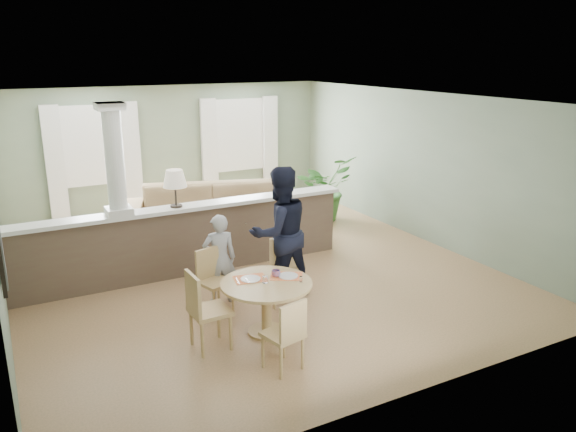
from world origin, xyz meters
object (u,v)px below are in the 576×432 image
chair_far_boy (213,277)px  chair_side (204,307)px  chair_far_man (284,268)px  sofa (213,213)px  houseplant (324,188)px  dining_table (267,292)px  chair_near (287,332)px  man_person (280,233)px  child_person (220,259)px

chair_far_boy → chair_side: bearing=-132.4°
chair_far_man → sofa: bearing=107.9°
houseplant → dining_table: size_ratio=1.19×
chair_near → man_person: (0.86, 1.82, 0.47)m
child_person → man_person: 0.91m
chair_far_man → chair_far_boy: bearing=-172.3°
dining_table → houseplant: bearing=50.6°
sofa → chair_far_boy: bearing=-92.9°
chair_far_man → man_person: (0.05, 0.22, 0.45)m
sofa → child_person: size_ratio=2.64×
chair_near → child_person: (0.02, 2.01, 0.17)m
dining_table → man_person: man_person is taller
child_person → man_person: size_ratio=0.68×
dining_table → chair_side: size_ratio=1.16×
houseplant → child_person: (-3.38, -2.77, -0.03)m
chair_far_man → chair_side: bearing=-132.7°
dining_table → chair_side: bearing=-178.7°
child_person → chair_near: bearing=101.5°
houseplant → dining_table: bearing=-129.4°
houseplant → chair_far_boy: houseplant is taller
houseplant → chair_far_man: size_ratio=1.49×
chair_far_boy → chair_far_man: (0.97, -0.22, 0.02)m
houseplant → chair_side: size_ratio=1.38×
sofa → chair_far_boy: 3.10m
sofa → chair_far_boy: sofa is taller
houseplant → chair_near: houseplant is taller
chair_near → man_person: 2.07m
houseplant → dining_table: 5.04m
dining_table → chair_far_boy: chair_far_boy is taller
dining_table → chair_side: 0.82m
chair_side → chair_near: bearing=-146.1°
houseplant → dining_table: houseplant is taller
chair_far_man → chair_side: chair_side is taller
man_person → houseplant: bearing=-134.0°
sofa → chair_far_man: sofa is taller
houseplant → chair_near: bearing=-125.4°
chair_side → houseplant: bearing=-47.7°
chair_far_man → man_person: 0.50m
houseplant → chair_near: size_ratio=1.57×
chair_far_man → chair_side: 1.61m
sofa → chair_side: bearing=-94.2°
chair_far_boy → man_person: man_person is taller
dining_table → chair_far_man: 0.94m
child_person → dining_table: bearing=110.8°
dining_table → man_person: size_ratio=0.60×
chair_side → chair_far_boy: bearing=-28.0°
chair_near → chair_side: (-0.63, 0.87, 0.06)m
sofa → chair_far_boy: size_ratio=3.92×
chair_far_boy → chair_far_man: chair_far_man is taller
dining_table → child_person: size_ratio=0.88×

